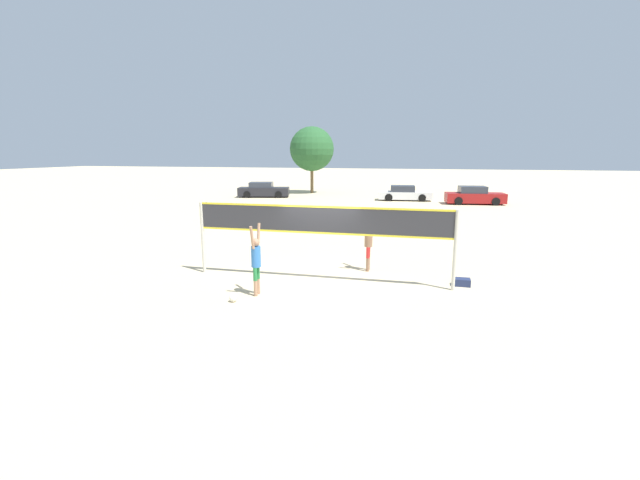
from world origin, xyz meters
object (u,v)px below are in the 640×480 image
at_px(volleyball_net, 320,226).
at_px(parked_car_near, 263,190).
at_px(player_blocker, 369,239).
at_px(volleyball, 233,298).
at_px(parked_car_mid, 404,194).
at_px(gear_bag, 462,282).
at_px(player_spiker, 256,258).
at_px(tree_left_cluster, 312,149).
at_px(parked_car_far, 474,196).

relative_size(volleyball_net, parked_car_near, 1.70).
relative_size(player_blocker, volleyball, 9.97).
bearing_deg(volleyball, player_blocker, 51.94).
bearing_deg(parked_car_mid, gear_bag, -88.16).
height_order(player_spiker, gear_bag, player_spiker).
xyz_separation_m(player_spiker, volleyball, (-0.43, -0.72, -1.01)).
relative_size(player_spiker, tree_left_cluster, 0.31).
bearing_deg(player_blocker, parked_car_far, 165.39).
relative_size(parked_car_far, tree_left_cluster, 0.71).
distance_m(parked_car_mid, tree_left_cluster, 11.51).
bearing_deg(gear_bag, parked_car_near, 123.57).
distance_m(player_blocker, parked_car_far, 22.86).
relative_size(player_spiker, parked_car_near, 0.42).
xyz_separation_m(player_blocker, gear_bag, (3.14, -1.05, -1.02)).
xyz_separation_m(player_spiker, gear_bag, (5.98, 2.40, -1.00)).
height_order(player_spiker, tree_left_cluster, tree_left_cluster).
bearing_deg(parked_car_near, volleyball, -83.84).
relative_size(parked_car_near, parked_car_mid, 1.06).
distance_m(player_blocker, gear_bag, 3.46).
xyz_separation_m(volleyball_net, gear_bag, (4.51, 0.53, -1.71)).
bearing_deg(parked_car_far, player_spiker, -115.14).
height_order(gear_bag, parked_car_far, parked_car_far).
bearing_deg(player_blocker, parked_car_mid, 179.81).
xyz_separation_m(parked_car_near, parked_car_mid, (13.13, 0.23, -0.05)).
xyz_separation_m(volleyball, parked_car_far, (9.03, 26.29, 0.55)).
relative_size(volleyball, parked_car_near, 0.04).
bearing_deg(tree_left_cluster, parked_car_mid, -26.36).
bearing_deg(tree_left_cluster, gear_bag, -66.55).
relative_size(gear_bag, tree_left_cluster, 0.07).
relative_size(player_blocker, parked_car_far, 0.45).
height_order(volleyball, gear_bag, gear_bag).
relative_size(gear_bag, parked_car_far, 0.11).
bearing_deg(parked_car_near, gear_bag, -69.84).
height_order(volleyball_net, parked_car_far, volleyball_net).
height_order(parked_car_mid, tree_left_cluster, tree_left_cluster).
bearing_deg(parked_car_mid, player_blocker, -95.43).
xyz_separation_m(volleyball_net, volleyball, (-1.89, -2.60, -1.72)).
bearing_deg(volleyball, gear_bag, 26.02).
bearing_deg(parked_car_near, volleyball_net, -78.31).
xyz_separation_m(parked_car_mid, tree_left_cluster, (-9.70, 4.81, 3.90)).
height_order(player_blocker, gear_bag, player_blocker).
height_order(player_spiker, parked_car_far, player_spiker).
xyz_separation_m(gear_bag, tree_left_cluster, (-12.76, 29.42, 4.38)).
distance_m(gear_bag, parked_car_mid, 24.81).
bearing_deg(parked_car_mid, tree_left_cluster, 148.41).
xyz_separation_m(volleyball, tree_left_cluster, (-6.36, 32.55, 4.38)).
distance_m(volleyball, parked_car_near, 29.20).
height_order(parked_car_near, parked_car_mid, parked_car_near).
height_order(parked_car_near, tree_left_cluster, tree_left_cluster).
height_order(player_spiker, volleyball, player_spiker).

